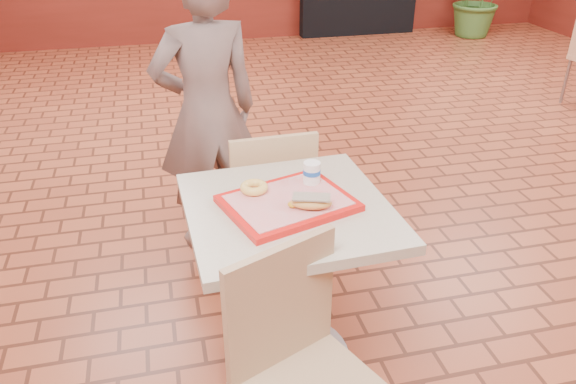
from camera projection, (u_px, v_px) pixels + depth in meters
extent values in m
cube|color=brown|center=(438.00, 227.00, 3.43)|extent=(8.00, 10.00, 0.01)
cube|color=#B6AD92|center=(288.00, 211.00, 2.10)|extent=(0.75, 0.75, 0.04)
cylinder|color=gray|center=(288.00, 294.00, 2.29)|extent=(0.08, 0.08, 0.75)
cylinder|color=gray|center=(288.00, 358.00, 2.47)|extent=(0.54, 0.54, 0.03)
cube|color=tan|center=(281.00, 306.00, 1.79)|extent=(0.39, 0.19, 0.45)
cube|color=#D4B37F|center=(266.00, 207.00, 2.83)|extent=(0.41, 0.41, 0.04)
cube|color=#D4B37F|center=(275.00, 181.00, 2.56)|extent=(0.40, 0.04, 0.44)
cylinder|color=gray|center=(290.00, 221.00, 3.12)|extent=(0.03, 0.03, 0.39)
cylinder|color=gray|center=(229.00, 230.00, 3.04)|extent=(0.03, 0.03, 0.39)
cylinder|color=gray|center=(308.00, 256.00, 2.83)|extent=(0.03, 0.03, 0.39)
cylinder|color=gray|center=(241.00, 267.00, 2.75)|extent=(0.03, 0.03, 0.39)
imported|color=#6F5B56|center=(207.00, 113.00, 2.95)|extent=(0.63, 0.48, 1.57)
cube|color=red|center=(288.00, 203.00, 2.09)|extent=(0.45, 0.35, 0.03)
cube|color=#E18585|center=(288.00, 200.00, 2.08)|extent=(0.40, 0.30, 0.00)
torus|color=#F2C458|center=(254.00, 187.00, 2.13)|extent=(0.13, 0.13, 0.03)
ellipsoid|color=gold|center=(311.00, 203.00, 2.02)|extent=(0.17, 0.12, 0.04)
cube|color=beige|center=(311.00, 197.00, 2.00)|extent=(0.15, 0.10, 0.01)
ellipsoid|color=gold|center=(293.00, 204.00, 2.02)|extent=(0.04, 0.03, 0.02)
cylinder|color=white|center=(312.00, 173.00, 2.18)|extent=(0.07, 0.07, 0.09)
cylinder|color=blue|center=(312.00, 172.00, 2.18)|extent=(0.07, 0.07, 0.02)
cylinder|color=gray|center=(566.00, 81.00, 5.28)|extent=(0.03, 0.03, 0.42)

